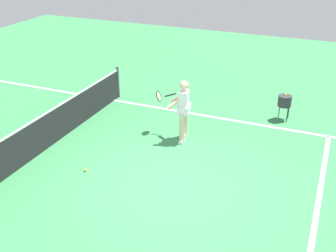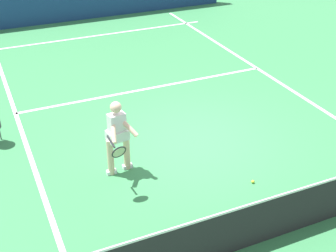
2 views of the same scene
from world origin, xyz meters
The scene contains 7 objects.
ground_plane centered at (0.00, 0.00, 0.00)m, with size 26.67×26.67×0.00m, color #38844C.
service_line_marking centered at (0.00, -2.91, 0.00)m, with size 7.05×0.10×0.01m, color white.
sideline_right_marking centered at (3.53, 0.00, 0.00)m, with size 0.10×18.51×0.01m, color white.
court_net centered at (0.00, 3.30, 0.45)m, with size 7.73×0.08×0.97m.
tennis_player centered at (1.97, 0.47, 0.85)m, with size 0.72×1.01×1.55m.
tennis_ball_near centered at (-0.25, 1.89, 0.03)m, with size 0.07×0.07×0.07m, color #D1E533.
ball_hopper centered at (4.12, -1.66, 0.55)m, with size 0.36×0.36×0.74m.
Camera 1 is at (-6.75, -2.79, 4.93)m, focal length 44.96 mm.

